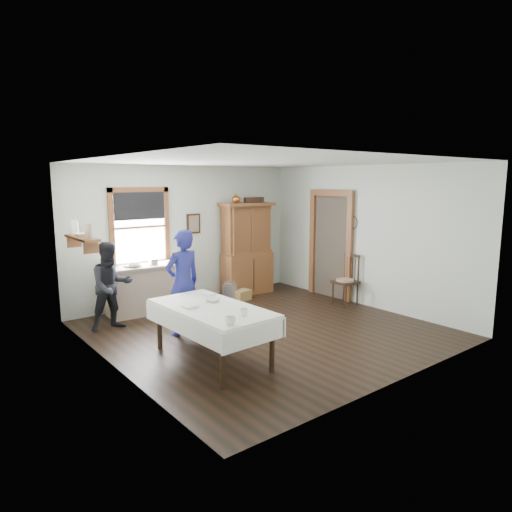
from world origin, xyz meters
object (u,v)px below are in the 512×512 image
work_counter (149,288)px  china_hutch (247,249)px  dining_table (212,333)px  pail (230,292)px  spindle_chair (345,280)px  figure_dark (111,289)px  wicker_basket (242,295)px  woman_blue (183,286)px

work_counter → china_hutch: (2.28, 0.04, 0.53)m
dining_table → pail: (2.00, 2.45, -0.21)m
spindle_chair → figure_dark: 4.38m
china_hutch → spindle_chair: bearing=-58.4°
china_hutch → wicker_basket: china_hutch is taller
work_counter → china_hutch: china_hutch is taller
spindle_chair → wicker_basket: bearing=134.6°
spindle_chair → woman_blue: (-3.37, 0.39, 0.28)m
dining_table → woman_blue: (0.22, 1.17, 0.40)m
china_hutch → spindle_chair: (0.98, -1.91, -0.48)m
woman_blue → dining_table: bearing=73.8°
work_counter → wicker_basket: bearing=-7.0°
woman_blue → wicker_basket: bearing=-155.8°
work_counter → woman_blue: size_ratio=1.01×
pail → woman_blue: bearing=-144.3°
wicker_basket → spindle_chair: bearing=-46.9°
work_counter → china_hutch: 2.34m
dining_table → woman_blue: 1.26m
china_hutch → wicker_basket: bearing=-132.6°
pail → spindle_chair: bearing=-46.4°
work_counter → woman_blue: woman_blue is taller
china_hutch → figure_dark: (-3.19, -0.57, -0.31)m
dining_table → wicker_basket: bearing=46.3°
wicker_basket → china_hutch: bearing=42.8°
work_counter → dining_table: work_counter is taller
pail → woman_blue: (-1.78, -1.28, 0.61)m
work_counter → dining_table: 2.68m
pail → figure_dark: size_ratio=0.24×
work_counter → woman_blue: 1.52m
dining_table → figure_dark: bearing=105.1°
china_hutch → pail: china_hutch is taller
spindle_chair → woman_blue: 3.41m
china_hutch → wicker_basket: 1.06m
china_hutch → pail: size_ratio=6.09×
dining_table → spindle_chair: bearing=12.2°
china_hutch → woman_blue: size_ratio=1.26×
dining_table → figure_dark: 2.21m
work_counter → spindle_chair: size_ratio=1.58×
work_counter → dining_table: bearing=-93.0°
woman_blue → figure_dark: size_ratio=1.16×
spindle_chair → figure_dark: size_ratio=0.74×
wicker_basket → pail: bearing=138.4°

